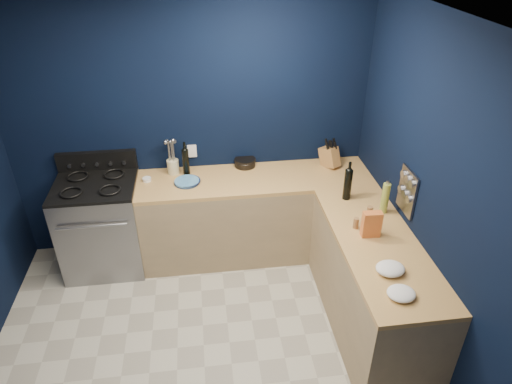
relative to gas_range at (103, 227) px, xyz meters
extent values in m
cube|color=#B1AD9B|center=(0.93, -1.42, -0.47)|extent=(3.50, 3.50, 0.02)
cube|color=silver|center=(0.93, -1.42, 2.15)|extent=(3.50, 3.50, 0.02)
cube|color=black|center=(0.93, 0.34, 0.84)|extent=(3.50, 0.02, 2.60)
cube|color=black|center=(2.69, -1.42, 0.84)|extent=(0.02, 3.50, 2.60)
cube|color=#9D835E|center=(1.53, 0.02, -0.03)|extent=(2.30, 0.63, 0.86)
cube|color=olive|center=(1.53, 0.02, 0.42)|extent=(2.30, 0.63, 0.04)
cube|color=#9D835E|center=(2.37, -1.13, -0.03)|extent=(0.63, 1.67, 0.86)
cube|color=olive|center=(2.37, -1.13, 0.42)|extent=(0.63, 1.67, 0.04)
cube|color=gray|center=(0.00, 0.00, 0.00)|extent=(0.76, 0.66, 0.92)
cube|color=black|center=(0.00, -0.32, -0.01)|extent=(0.59, 0.02, 0.42)
cube|color=black|center=(0.00, 0.00, 0.48)|extent=(0.76, 0.66, 0.03)
cube|color=black|center=(0.00, 0.30, 0.58)|extent=(0.76, 0.06, 0.20)
cube|color=gray|center=(2.67, -0.87, 0.72)|extent=(0.02, 0.28, 0.38)
cube|color=white|center=(0.93, 0.32, 0.62)|extent=(0.09, 0.02, 0.13)
cylinder|color=teal|center=(0.86, -0.01, 0.45)|extent=(0.31, 0.31, 0.03)
cylinder|color=white|center=(0.48, 0.09, 0.46)|extent=(0.09, 0.09, 0.03)
cylinder|color=beige|center=(0.73, 0.21, 0.51)|extent=(0.14, 0.14, 0.15)
cylinder|color=black|center=(0.86, 0.17, 0.57)|extent=(0.08, 0.08, 0.27)
cylinder|color=black|center=(1.46, 0.27, 0.48)|extent=(0.26, 0.26, 0.08)
cube|color=olive|center=(2.31, 0.16, 0.54)|extent=(0.22, 0.26, 0.25)
cylinder|color=black|center=(2.30, -0.48, 0.58)|extent=(0.09, 0.09, 0.29)
cylinder|color=#8F9F3A|center=(2.55, -0.73, 0.58)|extent=(0.08, 0.08, 0.28)
cylinder|color=olive|center=(2.24, -0.93, 0.49)|extent=(0.06, 0.06, 0.10)
cylinder|color=olive|center=(2.41, -0.78, 0.49)|extent=(0.06, 0.06, 0.10)
cube|color=#B11C23|center=(2.32, -1.04, 0.55)|extent=(0.15, 0.08, 0.22)
ellipsoid|color=white|center=(2.31, -1.49, 0.48)|extent=(0.26, 0.25, 0.07)
ellipsoid|color=white|center=(2.29, -1.73, 0.47)|extent=(0.22, 0.20, 0.06)
camera|label=1|loc=(1.02, -3.85, 2.65)|focal=32.04mm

